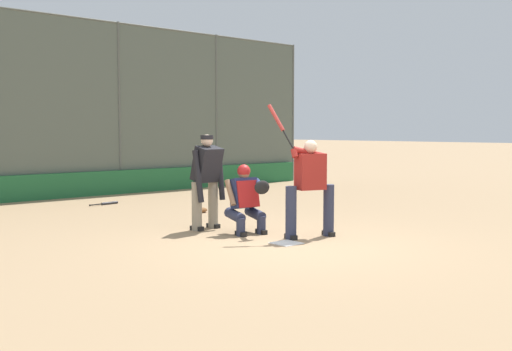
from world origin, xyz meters
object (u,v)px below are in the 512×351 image
umpire_home (207,179)px  spare_bat_near_backstop (107,203)px  catcher_behind_plate (246,198)px  fielding_glove_on_dirt (201,210)px  batter_at_plate (310,184)px

umpire_home → spare_bat_near_backstop: 4.76m
catcher_behind_plate → umpire_home: bearing=-63.0°
spare_bat_near_backstop → fielding_glove_on_dirt: fielding_glove_on_dirt is taller
batter_at_plate → fielding_glove_on_dirt: size_ratio=7.10×
batter_at_plate → spare_bat_near_backstop: size_ratio=2.79×
umpire_home → fielding_glove_on_dirt: 2.46m
batter_at_plate → umpire_home: bearing=-50.2°
batter_at_plate → catcher_behind_plate: bearing=-45.2°
spare_bat_near_backstop → catcher_behind_plate: bearing=-99.0°
catcher_behind_plate → spare_bat_near_backstop: bearing=-81.6°
umpire_home → fielding_glove_on_dirt: umpire_home is taller
umpire_home → fielding_glove_on_dirt: bearing=-129.5°
umpire_home → batter_at_plate: bearing=107.8°
batter_at_plate → fielding_glove_on_dirt: 3.88m
spare_bat_near_backstop → fielding_glove_on_dirt: bearing=-79.9°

